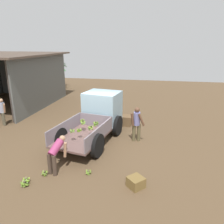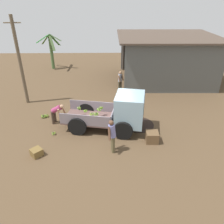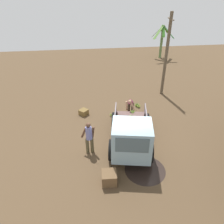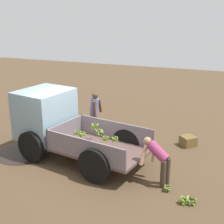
% 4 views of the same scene
% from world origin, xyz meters
% --- Properties ---
extents(ground, '(36.00, 36.00, 0.00)m').
position_xyz_m(ground, '(0.00, 0.00, 0.00)').
color(ground, brown).
extents(mud_patch_0, '(1.81, 1.81, 0.01)m').
position_xyz_m(mud_patch_0, '(1.70, 0.28, 0.00)').
color(mud_patch_0, black).
rests_on(mud_patch_0, ground).
extents(cargo_truck, '(4.50, 2.58, 2.07)m').
position_xyz_m(cargo_truck, '(0.68, -0.18, 1.08)').
color(cargo_truck, brown).
rests_on(cargo_truck, ground).
extents(warehouse_shed, '(8.04, 7.10, 3.69)m').
position_xyz_m(warehouse_shed, '(5.33, 7.82, 2.65)').
color(warehouse_shed, '#545754').
rests_on(warehouse_shed, ground).
extents(utility_pole, '(1.00, 0.20, 5.55)m').
position_xyz_m(utility_pole, '(-5.49, 3.34, 2.82)').
color(utility_pole, brown).
rests_on(utility_pole, ground).
extents(banana_palm_1, '(2.30, 2.52, 3.30)m').
position_xyz_m(banana_palm_1, '(-5.45, 11.24, 1.76)').
color(banana_palm_1, '#4C6C3B').
rests_on(banana_palm_1, ground).
extents(person_foreground_visitor, '(0.39, 0.68, 1.66)m').
position_xyz_m(person_foreground_visitor, '(0.19, -2.09, 0.92)').
color(person_foreground_visitor, brown).
rests_on(person_foreground_visitor, ground).
extents(person_worker_loading, '(0.84, 0.62, 1.25)m').
position_xyz_m(person_worker_loading, '(-2.86, 0.49, 0.75)').
color(person_worker_loading, '#423328').
rests_on(person_worker_loading, ground).
extents(person_bystander_near_shed, '(0.52, 0.52, 1.53)m').
position_xyz_m(person_bystander_near_shed, '(0.93, 5.34, 0.85)').
color(person_bystander_near_shed, '#4E4836').
rests_on(person_bystander_near_shed, ground).
extents(banana_bunch_on_ground_0, '(0.21, 0.21, 0.18)m').
position_xyz_m(banana_bunch_on_ground_0, '(-3.20, 0.81, 0.10)').
color(banana_bunch_on_ground_0, '#4B4431').
rests_on(banana_bunch_on_ground_0, ground).
extents(banana_bunch_on_ground_1, '(0.25, 0.24, 0.20)m').
position_xyz_m(banana_bunch_on_ground_1, '(-3.69, 1.22, 0.11)').
color(banana_bunch_on_ground_1, brown).
rests_on(banana_bunch_on_ground_1, ground).
extents(banana_bunch_on_ground_2, '(0.21, 0.20, 0.18)m').
position_xyz_m(banana_bunch_on_ground_2, '(-2.86, -0.66, 0.10)').
color(banana_bunch_on_ground_2, brown).
rests_on(banana_bunch_on_ground_2, ground).
extents(banana_bunch_on_ground_3, '(0.29, 0.28, 0.20)m').
position_xyz_m(banana_bunch_on_ground_3, '(-3.86, 1.16, 0.11)').
color(banana_bunch_on_ground_3, '#433D2C').
rests_on(banana_bunch_on_ground_3, ground).
extents(wooden_crate_0, '(0.65, 0.65, 0.34)m').
position_xyz_m(wooden_crate_0, '(-3.26, -2.35, 0.17)').
color(wooden_crate_0, brown).
rests_on(wooden_crate_0, ground).
extents(wooden_crate_1, '(0.63, 0.63, 0.54)m').
position_xyz_m(wooden_crate_1, '(2.19, -1.37, 0.27)').
color(wooden_crate_1, brown).
rests_on(wooden_crate_1, ground).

